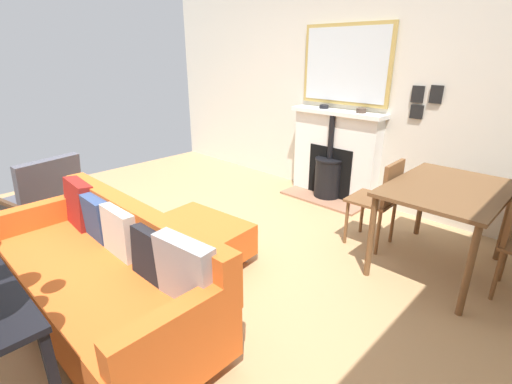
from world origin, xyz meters
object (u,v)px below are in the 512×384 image
object	(u,v)px
fireplace	(333,160)
armchair_accent	(44,194)
sofa	(106,273)
dining_chair_near_fireplace	(381,196)
mantel_bowl_near	(324,106)
mantel_bowl_far	(361,110)
dining_table	(447,197)
ottoman	(198,239)

from	to	relation	value
fireplace	armchair_accent	distance (m)	3.23
sofa	dining_chair_near_fireplace	size ratio (longest dim) A/B	2.36
mantel_bowl_near	sofa	world-z (taller)	mantel_bowl_near
fireplace	armchair_accent	world-z (taller)	fireplace
armchair_accent	sofa	bearing A→B (deg)	84.67
fireplace	dining_chair_near_fireplace	world-z (taller)	fireplace
mantel_bowl_far	armchair_accent	world-z (taller)	mantel_bowl_far
mantel_bowl_near	sofa	distance (m)	3.18
mantel_bowl_far	armchair_accent	xyz separation A→B (m)	(2.91, -1.75, -0.68)
mantel_bowl_near	armchair_accent	world-z (taller)	mantel_bowl_near
fireplace	dining_table	distance (m)	1.79
mantel_bowl_far	ottoman	distance (m)	2.38
mantel_bowl_far	dining_table	size ratio (longest dim) A/B	0.10
ottoman	dining_table	distance (m)	2.09
mantel_bowl_far	dining_table	xyz separation A→B (m)	(0.82, 1.28, -0.48)
mantel_bowl_near	ottoman	world-z (taller)	mantel_bowl_near
ottoman	mantel_bowl_near	bearing A→B (deg)	-173.56
fireplace	mantel_bowl_far	distance (m)	0.72
mantel_bowl_far	armchair_accent	distance (m)	3.46
dining_chair_near_fireplace	sofa	bearing A→B (deg)	-20.95
ottoman	dining_chair_near_fireplace	distance (m)	1.70
armchair_accent	dining_chair_near_fireplace	bearing A→B (deg)	130.04
sofa	dining_chair_near_fireplace	distance (m)	2.40
sofa	dining_table	world-z (taller)	sofa
ottoman	dining_table	size ratio (longest dim) A/B	0.77
mantel_bowl_near	mantel_bowl_far	bearing A→B (deg)	90.00
mantel_bowl_near	mantel_bowl_far	distance (m)	0.50
mantel_bowl_near	dining_chair_near_fireplace	world-z (taller)	mantel_bowl_near
ottoman	armchair_accent	xyz separation A→B (m)	(0.72, -1.50, 0.22)
ottoman	dining_table	bearing A→B (deg)	131.54
dining_table	armchair_accent	bearing A→B (deg)	-55.52
dining_table	ottoman	bearing A→B (deg)	-48.46
fireplace	ottoman	size ratio (longest dim) A/B	1.37
dining_table	sofa	bearing A→B (deg)	-32.20
mantel_bowl_far	dining_chair_near_fireplace	bearing A→B (deg)	41.56
dining_table	dining_chair_near_fireplace	size ratio (longest dim) A/B	1.34
ottoman	dining_chair_near_fireplace	size ratio (longest dim) A/B	1.03
mantel_bowl_near	mantel_bowl_far	world-z (taller)	mantel_bowl_far
dining_table	dining_chair_near_fireplace	bearing A→B (deg)	-90.26
fireplace	mantel_bowl_near	distance (m)	0.67
ottoman	dining_chair_near_fireplace	world-z (taller)	dining_chair_near_fireplace
fireplace	dining_table	world-z (taller)	fireplace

